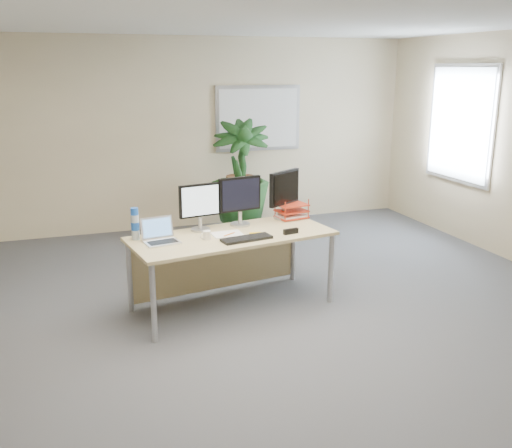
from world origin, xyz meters
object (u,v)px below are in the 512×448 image
object	(u,v)px
monitor_left	(200,204)
desk	(227,247)
laptop	(160,236)
monitor_right	(240,198)
floor_plant	(240,180)

from	to	relation	value
monitor_left	desk	bearing A→B (deg)	-29.57
desk	laptop	size ratio (longest dim) A/B	5.93
monitor_right	laptop	size ratio (longest dim) A/B	1.44
laptop	monitor_right	bearing A→B (deg)	19.40
monitor_right	monitor_left	bearing A→B (deg)	-173.13
monitor_left	monitor_right	size ratio (longest dim) A/B	0.93
monitor_right	laptop	xyz separation A→B (m)	(-0.86, -0.30, -0.23)
desk	monitor_right	size ratio (longest dim) A/B	4.12
monitor_left	laptop	size ratio (longest dim) A/B	1.34
monitor_right	floor_plant	bearing A→B (deg)	72.86
monitor_left	floor_plant	bearing A→B (deg)	64.04
laptop	floor_plant	bearing A→B (deg)	58.59
desk	monitor_left	world-z (taller)	monitor_left
desk	monitor_right	bearing A→B (deg)	43.94
monitor_right	laptop	bearing A→B (deg)	-160.60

